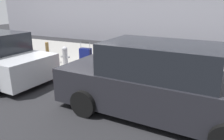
% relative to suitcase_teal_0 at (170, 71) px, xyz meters
% --- Properties ---
extents(ground_plane, '(40.00, 40.00, 0.00)m').
position_rel_suitcase_teal_0_xyz_m(ground_plane, '(3.31, 0.64, -0.45)').
color(ground_plane, black).
extents(sidewalk_curb, '(18.00, 5.00, 0.14)m').
position_rel_suitcase_teal_0_xyz_m(sidewalk_curb, '(3.31, -1.86, -0.38)').
color(sidewalk_curb, gray).
rests_on(sidewalk_curb, ground_plane).
extents(suitcase_teal_0, '(0.40, 0.29, 0.68)m').
position_rel_suitcase_teal_0_xyz_m(suitcase_teal_0, '(0.00, 0.00, 0.00)').
color(suitcase_teal_0, '#0F606B').
rests_on(suitcase_teal_0, sidewalk_curb).
extents(suitcase_silver_1, '(0.37, 0.21, 0.80)m').
position_rel_suitcase_teal_0_xyz_m(suitcase_silver_1, '(0.50, 0.04, -0.06)').
color(suitcase_silver_1, '#9EA0A8').
rests_on(suitcase_silver_1, sidewalk_curb).
extents(suitcase_olive_2, '(0.49, 0.27, 0.88)m').
position_rel_suitcase_teal_0_xyz_m(suitcase_olive_2, '(1.04, -0.07, 0.02)').
color(suitcase_olive_2, '#59601E').
rests_on(suitcase_olive_2, sidewalk_curb).
extents(suitcase_black_3, '(0.43, 0.20, 0.98)m').
position_rel_suitcase_teal_0_xyz_m(suitcase_black_3, '(1.62, -0.06, 0.04)').
color(suitcase_black_3, black).
rests_on(suitcase_black_3, sidewalk_curb).
extents(suitcase_red_4, '(0.42, 0.27, 0.71)m').
position_rel_suitcase_teal_0_xyz_m(suitcase_red_4, '(2.16, 0.08, 0.01)').
color(suitcase_red_4, red).
rests_on(suitcase_red_4, sidewalk_curb).
extents(suitcase_maroon_5, '(0.38, 0.23, 0.85)m').
position_rel_suitcase_teal_0_xyz_m(suitcase_maroon_5, '(2.68, -0.04, -0.03)').
color(suitcase_maroon_5, maroon).
rests_on(suitcase_maroon_5, sidewalk_curb).
extents(suitcase_navy_6, '(0.46, 0.27, 1.03)m').
position_rel_suitcase_teal_0_xyz_m(suitcase_navy_6, '(3.21, -0.00, 0.07)').
color(suitcase_navy_6, navy).
rests_on(suitcase_navy_6, sidewalk_curb).
extents(fire_hydrant, '(0.39, 0.21, 0.76)m').
position_rel_suitcase_teal_0_xyz_m(fire_hydrant, '(4.19, 0.00, 0.08)').
color(fire_hydrant, '#99999E').
rests_on(fire_hydrant, sidewalk_curb).
extents(bollard_post, '(0.14, 0.14, 0.89)m').
position_rel_suitcase_teal_0_xyz_m(bollard_post, '(4.97, 0.15, 0.13)').
color(bollard_post, brown).
rests_on(bollard_post, sidewalk_curb).
extents(parked_car_charcoal_0, '(4.86, 2.14, 1.72)m').
position_rel_suitcase_teal_0_xyz_m(parked_car_charcoal_0, '(-0.17, 2.12, 0.35)').
color(parked_car_charcoal_0, black).
rests_on(parked_car_charcoal_0, ground_plane).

